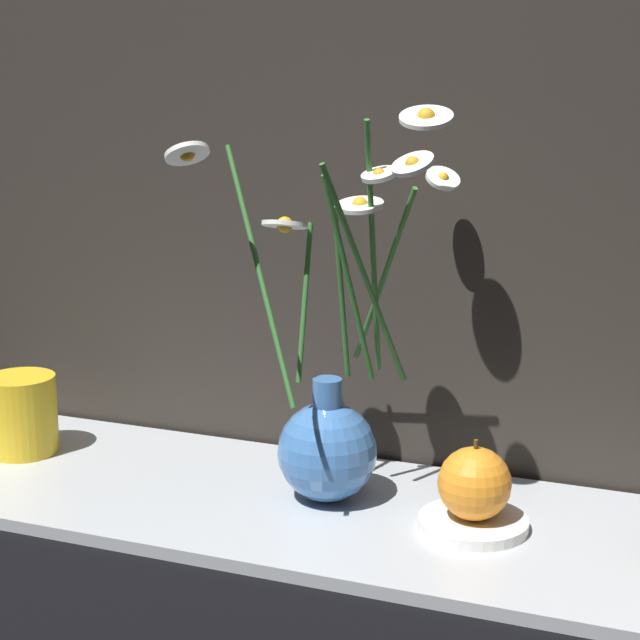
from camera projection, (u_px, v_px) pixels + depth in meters
name	position (u px, v px, depth m)	size (l,w,h in m)	color
ground_plane	(321.00, 517.00, 1.01)	(6.00, 6.00, 0.00)	black
shelf	(321.00, 511.00, 1.01)	(0.87, 0.27, 0.01)	#B2B7BC
vase_with_flowers	(326.00, 427.00, 1.01)	(0.23, 0.23, 0.37)	#3F72B7
yellow_mug	(20.00, 414.00, 1.14)	(0.08, 0.07, 0.08)	yellow
saucer_plate	(473.00, 523.00, 0.96)	(0.10, 0.10, 0.01)	white
orange_fruit	(475.00, 483.00, 0.95)	(0.07, 0.07, 0.07)	orange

